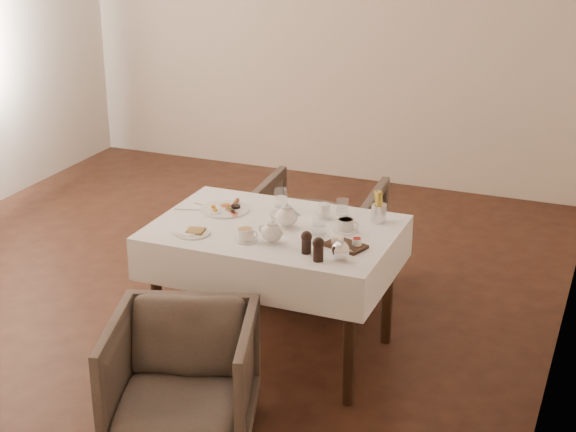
{
  "coord_description": "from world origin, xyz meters",
  "views": [
    {
      "loc": [
        2.5,
        -4.53,
        2.5
      ],
      "look_at": [
        0.87,
        -0.53,
        0.82
      ],
      "focal_mm": 55.0,
      "sensor_mm": 36.0,
      "label": 1
    }
  ],
  "objects_px": {
    "table": "(275,247)",
    "teapot_centre": "(287,215)",
    "armchair_far": "(317,237)",
    "breakfast_plate": "(225,209)",
    "armchair_near": "(182,379)"
  },
  "relations": [
    {
      "from": "table",
      "to": "teapot_centre",
      "type": "height_order",
      "value": "teapot_centre"
    },
    {
      "from": "armchair_far",
      "to": "breakfast_plate",
      "type": "distance_m",
      "value": 0.89
    },
    {
      "from": "table",
      "to": "armchair_far",
      "type": "height_order",
      "value": "table"
    },
    {
      "from": "table",
      "to": "teapot_centre",
      "type": "xyz_separation_m",
      "value": [
        0.06,
        0.03,
        0.18
      ]
    },
    {
      "from": "armchair_near",
      "to": "breakfast_plate",
      "type": "relative_size",
      "value": 2.5
    },
    {
      "from": "breakfast_plate",
      "to": "armchair_near",
      "type": "bearing_deg",
      "value": -63.59
    },
    {
      "from": "armchair_near",
      "to": "teapot_centre",
      "type": "bearing_deg",
      "value": 62.98
    },
    {
      "from": "armchair_near",
      "to": "teapot_centre",
      "type": "distance_m",
      "value": 1.06
    },
    {
      "from": "armchair_far",
      "to": "breakfast_plate",
      "type": "bearing_deg",
      "value": 65.36
    },
    {
      "from": "breakfast_plate",
      "to": "teapot_centre",
      "type": "bearing_deg",
      "value": -0.76
    },
    {
      "from": "armchair_near",
      "to": "teapot_centre",
      "type": "relative_size",
      "value": 4.13
    },
    {
      "from": "armchair_near",
      "to": "breakfast_plate",
      "type": "distance_m",
      "value": 1.14
    },
    {
      "from": "table",
      "to": "breakfast_plate",
      "type": "height_order",
      "value": "breakfast_plate"
    },
    {
      "from": "breakfast_plate",
      "to": "teapot_centre",
      "type": "distance_m",
      "value": 0.42
    },
    {
      "from": "armchair_far",
      "to": "table",
      "type": "bearing_deg",
      "value": 90.94
    }
  ]
}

